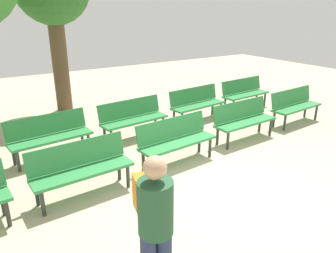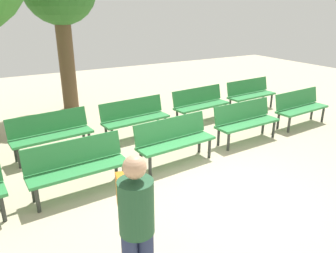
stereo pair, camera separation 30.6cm
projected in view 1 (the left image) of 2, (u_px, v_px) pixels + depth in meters
The scene contains 10 objects.
ground_plane at pixel (237, 195), 5.29m from camera, with size 24.41×24.41×0.00m, color #BCAD8E.
bench_r0_c1 at pixel (81, 166), 5.17m from camera, with size 1.62×0.56×0.87m.
bench_r0_c2 at pixel (176, 138), 6.27m from camera, with size 1.63×0.61×0.87m.
bench_r0_c3 at pixel (243, 118), 7.40m from camera, with size 1.62×0.55×0.87m.
bench_r0_c4 at pixel (295, 104), 8.47m from camera, with size 1.63×0.59×0.87m.
bench_r1_c1 at pixel (50, 134), 6.48m from camera, with size 1.64×0.64×0.87m.
bench_r1_c2 at pixel (133, 116), 7.51m from camera, with size 1.64×0.62×0.87m.
bench_r1_c3 at pixel (196, 102), 8.65m from camera, with size 1.64×0.63×0.87m.
bench_r1_c4 at pixel (244, 92), 9.70m from camera, with size 1.63×0.59×0.87m.
visitor_with_backpack at pixel (155, 222), 3.12m from camera, with size 0.42×0.58×1.65m.
Camera 1 is at (-3.40, -3.27, 2.88)m, focal length 34.85 mm.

